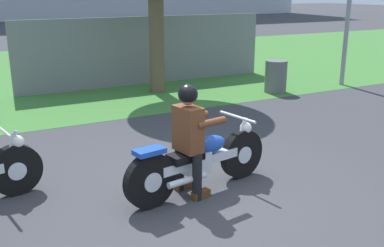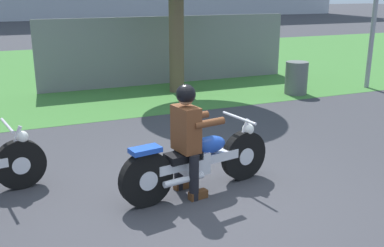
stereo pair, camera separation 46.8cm
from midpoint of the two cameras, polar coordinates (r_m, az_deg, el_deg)
The scene contains 6 objects.
ground at distance 5.60m, azimuth 3.77°, elevation -9.81°, with size 120.00×120.00×0.00m, color #38383D.
grass_verge at distance 14.77m, azimuth -13.89°, elevation 6.47°, with size 60.00×12.00×0.01m, color #3D7533.
motorcycle_lead at distance 5.70m, azimuth 3.21°, elevation -4.85°, with size 2.14×0.71×0.90m.
rider_lead at distance 5.47m, azimuth 1.85°, elevation -1.06°, with size 0.60×0.52×1.42m.
trash_can at distance 11.43m, azimuth 14.21°, elevation 5.59°, with size 0.55×0.55×0.80m, color #595E5B.
fence_segment at distance 12.35m, azimuth -1.80°, elevation 9.24°, with size 7.00×0.06×1.80m, color slate.
Camera 2 is at (-2.08, -4.56, 2.49)m, focal length 42.20 mm.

